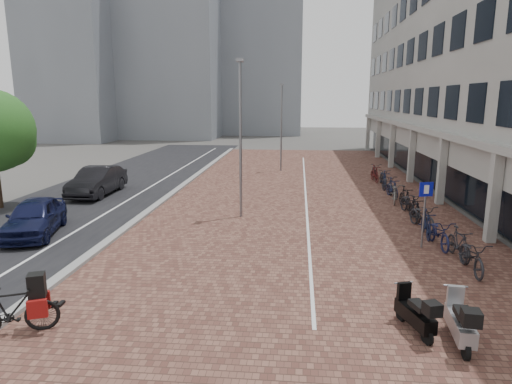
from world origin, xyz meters
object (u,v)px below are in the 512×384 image
object	(u,v)px
car_dark	(97,181)
scooter_mid	(415,312)
parking_sign	(425,205)
car_navy	(34,217)
scooter_front	(460,320)
hero_bike	(12,309)

from	to	relation	value
car_dark	scooter_mid	distance (m)	19.05
parking_sign	car_navy	bearing A→B (deg)	163.38
car_navy	scooter_front	distance (m)	15.10
car_dark	scooter_mid	size ratio (longest dim) A/B	3.14
car_dark	hero_bike	world-z (taller)	car_dark
scooter_mid	parking_sign	distance (m)	6.28
car_navy	scooter_mid	xyz separation A→B (m)	(12.76, -6.16, -0.20)
car_dark	scooter_front	world-z (taller)	car_dark
car_dark	hero_bike	distance (m)	15.04
car_dark	parking_sign	size ratio (longest dim) A/B	1.95
parking_sign	scooter_mid	bearing A→B (deg)	-121.96
car_navy	scooter_mid	size ratio (longest dim) A/B	2.81
hero_bike	scooter_front	xyz separation A→B (m)	(9.76, 0.52, -0.05)
car_navy	scooter_mid	world-z (taller)	car_navy
car_navy	hero_bike	world-z (taller)	car_navy
car_navy	parking_sign	world-z (taller)	parking_sign
car_navy	scooter_mid	distance (m)	14.17
scooter_front	parking_sign	distance (m)	6.51
car_navy	parking_sign	distance (m)	14.52
hero_bike	scooter_mid	bearing A→B (deg)	-106.79
car_navy	car_dark	xyz separation A→B (m)	(-0.81, 7.20, 0.06)
car_dark	scooter_mid	bearing A→B (deg)	-44.91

